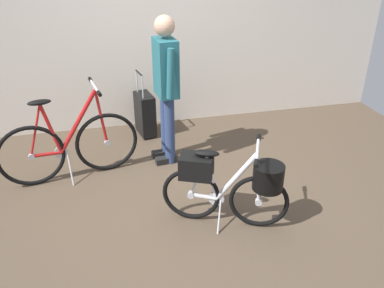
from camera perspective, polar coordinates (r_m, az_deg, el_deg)
name	(u,v)px	position (r m, az deg, el deg)	size (l,w,h in m)	color
ground_plane	(186,206)	(3.87, -0.90, -8.83)	(6.41, 6.41, 0.00)	brown
back_wall	(148,4)	(5.15, -6.26, 19.19)	(6.41, 0.10, 3.10)	silver
folding_bike_foreground	(231,183)	(3.45, 5.49, -5.57)	(1.03, 0.60, 0.78)	black
display_bike_left	(70,146)	(4.30, -16.95, -0.22)	(1.41, 0.53, 0.99)	black
visitor_near_wall	(166,83)	(4.26, -3.72, 8.62)	(0.30, 0.53, 1.60)	navy
rolling_suitcase	(145,114)	(5.11, -6.68, 4.28)	(0.24, 0.39, 0.83)	black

